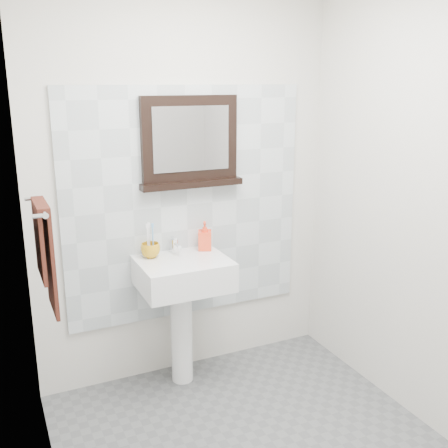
# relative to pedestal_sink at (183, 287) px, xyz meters

# --- Properties ---
(back_wall) EXTENTS (2.00, 0.01, 2.50)m
(back_wall) POSITION_rel_pedestal_sink_xyz_m (0.12, 0.23, 0.57)
(back_wall) COLOR silver
(back_wall) RESTS_ON ground
(left_wall) EXTENTS (0.01, 2.20, 2.50)m
(left_wall) POSITION_rel_pedestal_sink_xyz_m (-0.88, -0.87, 0.57)
(left_wall) COLOR silver
(left_wall) RESTS_ON ground
(right_wall) EXTENTS (0.01, 2.20, 2.50)m
(right_wall) POSITION_rel_pedestal_sink_xyz_m (1.12, -0.87, 0.57)
(right_wall) COLOR silver
(right_wall) RESTS_ON ground
(splashback) EXTENTS (1.60, 0.02, 1.50)m
(splashback) POSITION_rel_pedestal_sink_xyz_m (0.12, 0.21, 0.47)
(splashback) COLOR silver
(splashback) RESTS_ON back_wall
(pedestal_sink) EXTENTS (0.55, 0.44, 0.96)m
(pedestal_sink) POSITION_rel_pedestal_sink_xyz_m (0.00, 0.00, 0.00)
(pedestal_sink) COLOR white
(pedestal_sink) RESTS_ON ground
(toothbrush_cup) EXTENTS (0.16, 0.16, 0.09)m
(toothbrush_cup) POSITION_rel_pedestal_sink_xyz_m (-0.17, 0.11, 0.23)
(toothbrush_cup) COLOR gold
(toothbrush_cup) RESTS_ON pedestal_sink
(toothbrushes) EXTENTS (0.05, 0.04, 0.21)m
(toothbrushes) POSITION_rel_pedestal_sink_xyz_m (-0.17, 0.11, 0.31)
(toothbrushes) COLOR white
(toothbrushes) RESTS_ON toothbrush_cup
(soap_dispenser) EXTENTS (0.11, 0.11, 0.19)m
(soap_dispenser) POSITION_rel_pedestal_sink_xyz_m (0.20, 0.12, 0.28)
(soap_dispenser) COLOR #FE1D1F
(soap_dispenser) RESTS_ON pedestal_sink
(framed_mirror) EXTENTS (0.67, 0.11, 0.57)m
(framed_mirror) POSITION_rel_pedestal_sink_xyz_m (0.14, 0.19, 0.87)
(framed_mirror) COLOR black
(framed_mirror) RESTS_ON back_wall
(towel_bar) EXTENTS (0.07, 0.40, 0.03)m
(towel_bar) POSITION_rel_pedestal_sink_xyz_m (-0.83, -0.35, 0.68)
(towel_bar) COLOR silver
(towel_bar) RESTS_ON left_wall
(hand_towel) EXTENTS (0.06, 0.30, 0.55)m
(hand_towel) POSITION_rel_pedestal_sink_xyz_m (-0.83, -0.35, 0.47)
(hand_towel) COLOR #34150E
(hand_towel) RESTS_ON towel_bar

